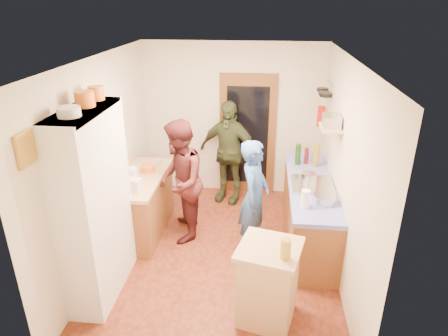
% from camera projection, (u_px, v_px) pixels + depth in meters
% --- Properties ---
extents(floor, '(3.00, 4.00, 0.02)m').
position_uv_depth(floor, '(220.00, 254.00, 5.46)').
color(floor, brown).
rests_on(floor, ground).
extents(ceiling, '(3.00, 4.00, 0.02)m').
position_uv_depth(ceiling, '(219.00, 58.00, 4.43)').
color(ceiling, silver).
rests_on(ceiling, ground).
extents(wall_back, '(3.00, 0.02, 2.60)m').
position_uv_depth(wall_back, '(233.00, 120.00, 6.78)').
color(wall_back, beige).
rests_on(wall_back, ground).
extents(wall_front, '(3.00, 0.02, 2.60)m').
position_uv_depth(wall_front, '(191.00, 267.00, 3.11)').
color(wall_front, beige).
rests_on(wall_front, ground).
extents(wall_left, '(0.02, 4.00, 2.60)m').
position_uv_depth(wall_left, '(102.00, 161.00, 5.09)').
color(wall_left, beige).
rests_on(wall_left, ground).
extents(wall_right, '(0.02, 4.00, 2.60)m').
position_uv_depth(wall_right, '(344.00, 171.00, 4.80)').
color(wall_right, beige).
rests_on(wall_right, ground).
extents(door_frame, '(0.95, 0.06, 2.10)m').
position_uv_depth(door_frame, '(247.00, 135.00, 6.82)').
color(door_frame, brown).
rests_on(door_frame, ground).
extents(door_glass, '(0.70, 0.02, 1.70)m').
position_uv_depth(door_glass, '(247.00, 136.00, 6.79)').
color(door_glass, black).
rests_on(door_glass, door_frame).
extents(hutch_body, '(0.40, 1.20, 2.20)m').
position_uv_depth(hutch_body, '(95.00, 206.00, 4.42)').
color(hutch_body, white).
rests_on(hutch_body, ground).
extents(hutch_top_shelf, '(0.40, 1.14, 0.04)m').
position_uv_depth(hutch_top_shelf, '(82.00, 111.00, 3.99)').
color(hutch_top_shelf, white).
rests_on(hutch_top_shelf, hutch_body).
extents(plate_stack, '(0.22, 0.22, 0.09)m').
position_uv_depth(plate_stack, '(69.00, 112.00, 3.73)').
color(plate_stack, white).
rests_on(plate_stack, hutch_top_shelf).
extents(orange_pot_a, '(0.20, 0.20, 0.16)m').
position_uv_depth(orange_pot_a, '(85.00, 99.00, 4.05)').
color(orange_pot_a, orange).
rests_on(orange_pot_a, hutch_top_shelf).
extents(orange_pot_b, '(0.17, 0.17, 0.15)m').
position_uv_depth(orange_pot_b, '(96.00, 93.00, 4.31)').
color(orange_pot_b, orange).
rests_on(orange_pot_b, hutch_top_shelf).
extents(left_counter_base, '(0.60, 1.40, 0.85)m').
position_uv_depth(left_counter_base, '(142.00, 206.00, 5.81)').
color(left_counter_base, brown).
rests_on(left_counter_base, ground).
extents(left_counter_top, '(0.64, 1.44, 0.05)m').
position_uv_depth(left_counter_top, '(139.00, 178.00, 5.64)').
color(left_counter_top, tan).
rests_on(left_counter_top, left_counter_base).
extents(toaster, '(0.24, 0.17, 0.16)m').
position_uv_depth(toaster, '(132.00, 185.00, 5.19)').
color(toaster, white).
rests_on(toaster, left_counter_top).
extents(kettle, '(0.17, 0.17, 0.18)m').
position_uv_depth(kettle, '(132.00, 174.00, 5.47)').
color(kettle, white).
rests_on(kettle, left_counter_top).
extents(orange_bowl, '(0.21, 0.21, 0.09)m').
position_uv_depth(orange_bowl, '(148.00, 169.00, 5.76)').
color(orange_bowl, orange).
rests_on(orange_bowl, left_counter_top).
extents(chopping_board, '(0.30, 0.22, 0.02)m').
position_uv_depth(chopping_board, '(151.00, 161.00, 6.11)').
color(chopping_board, tan).
rests_on(chopping_board, left_counter_top).
extents(right_counter_base, '(0.60, 2.20, 0.84)m').
position_uv_depth(right_counter_base, '(308.00, 213.00, 5.64)').
color(right_counter_base, brown).
rests_on(right_counter_base, ground).
extents(right_counter_top, '(0.62, 2.22, 0.06)m').
position_uv_depth(right_counter_top, '(311.00, 184.00, 5.46)').
color(right_counter_top, '#0A0EAD').
rests_on(right_counter_top, right_counter_base).
extents(hob, '(0.55, 0.58, 0.04)m').
position_uv_depth(hob, '(312.00, 185.00, 5.34)').
color(hob, silver).
rests_on(hob, right_counter_top).
extents(pot_on_hob, '(0.20, 0.20, 0.13)m').
position_uv_depth(pot_on_hob, '(309.00, 178.00, 5.34)').
color(pot_on_hob, silver).
rests_on(pot_on_hob, hob).
extents(bottle_a, '(0.10, 0.10, 0.32)m').
position_uv_depth(bottle_a, '(298.00, 154.00, 5.98)').
color(bottle_a, '#143F14').
rests_on(bottle_a, right_counter_top).
extents(bottle_b, '(0.08, 0.08, 0.25)m').
position_uv_depth(bottle_b, '(306.00, 156.00, 6.01)').
color(bottle_b, '#591419').
rests_on(bottle_b, right_counter_top).
extents(bottle_c, '(0.10, 0.10, 0.35)m').
position_uv_depth(bottle_c, '(316.00, 156.00, 5.89)').
color(bottle_c, olive).
rests_on(bottle_c, right_counter_top).
extents(paper_towel, '(0.12, 0.12, 0.23)m').
position_uv_depth(paper_towel, '(305.00, 199.00, 4.75)').
color(paper_towel, white).
rests_on(paper_towel, right_counter_top).
extents(mixing_bowl, '(0.34, 0.34, 0.11)m').
position_uv_depth(mixing_bowl, '(325.00, 199.00, 4.89)').
color(mixing_bowl, silver).
rests_on(mixing_bowl, right_counter_top).
extents(island_base, '(0.67, 0.67, 0.86)m').
position_uv_depth(island_base, '(268.00, 285.00, 4.21)').
color(island_base, tan).
rests_on(island_base, ground).
extents(island_top, '(0.75, 0.75, 0.05)m').
position_uv_depth(island_top, '(270.00, 249.00, 4.03)').
color(island_top, tan).
rests_on(island_top, island_base).
extents(cutting_board, '(0.41, 0.36, 0.02)m').
position_uv_depth(cutting_board, '(266.00, 245.00, 4.09)').
color(cutting_board, white).
rests_on(cutting_board, island_top).
extents(oil_jar, '(0.12, 0.12, 0.21)m').
position_uv_depth(oil_jar, '(286.00, 249.00, 3.82)').
color(oil_jar, '#AD9E2D').
rests_on(oil_jar, island_top).
extents(pan_rail, '(0.02, 0.65, 0.02)m').
position_uv_depth(pan_rail, '(329.00, 84.00, 5.90)').
color(pan_rail, silver).
rests_on(pan_rail, wall_right).
extents(pan_hang_a, '(0.18, 0.18, 0.05)m').
position_uv_depth(pan_hang_a, '(326.00, 95.00, 5.80)').
color(pan_hang_a, black).
rests_on(pan_hang_a, pan_rail).
extents(pan_hang_b, '(0.16, 0.16, 0.05)m').
position_uv_depth(pan_hang_b, '(324.00, 93.00, 5.99)').
color(pan_hang_b, black).
rests_on(pan_hang_b, pan_rail).
extents(pan_hang_c, '(0.17, 0.17, 0.05)m').
position_uv_depth(pan_hang_c, '(322.00, 90.00, 6.17)').
color(pan_hang_c, black).
rests_on(pan_hang_c, pan_rail).
extents(wall_shelf, '(0.26, 0.42, 0.03)m').
position_uv_depth(wall_shelf, '(331.00, 128.00, 5.07)').
color(wall_shelf, tan).
rests_on(wall_shelf, wall_right).
extents(radio, '(0.24, 0.31, 0.15)m').
position_uv_depth(radio, '(332.00, 121.00, 5.03)').
color(radio, silver).
rests_on(radio, wall_shelf).
extents(ext_bracket, '(0.06, 0.10, 0.04)m').
position_uv_depth(ext_bracket, '(324.00, 119.00, 6.30)').
color(ext_bracket, black).
rests_on(ext_bracket, wall_right).
extents(fire_extinguisher, '(0.11, 0.11, 0.32)m').
position_uv_depth(fire_extinguisher, '(321.00, 116.00, 6.28)').
color(fire_extinguisher, red).
rests_on(fire_extinguisher, wall_right).
extents(picture_frame, '(0.03, 0.25, 0.30)m').
position_uv_depth(picture_frame, '(25.00, 149.00, 3.37)').
color(picture_frame, gold).
rests_on(picture_frame, wall_left).
extents(person_hob, '(0.50, 0.65, 1.59)m').
position_uv_depth(person_hob, '(256.00, 199.00, 5.23)').
color(person_hob, '#31549A').
rests_on(person_hob, ground).
extents(person_left, '(0.78, 0.93, 1.75)m').
position_uv_depth(person_left, '(182.00, 180.00, 5.57)').
color(person_left, '#491A1D').
rests_on(person_left, ground).
extents(person_back, '(1.10, 0.73, 1.74)m').
position_uv_depth(person_back, '(229.00, 152.00, 6.58)').
color(person_back, '#323920').
rests_on(person_back, ground).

